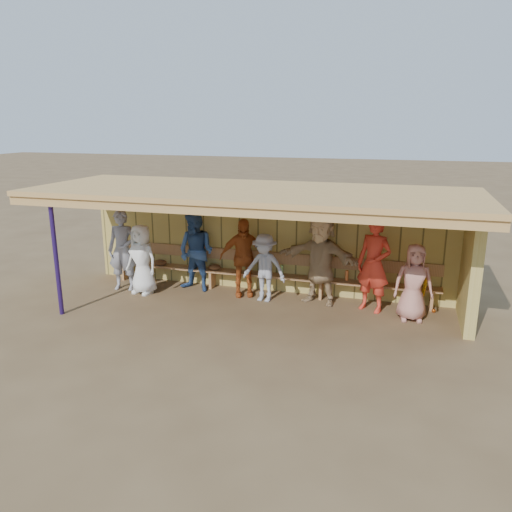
{
  "coord_description": "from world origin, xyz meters",
  "views": [
    {
      "loc": [
        2.93,
        -9.34,
        3.78
      ],
      "look_at": [
        0.0,
        0.35,
        1.05
      ],
      "focal_mm": 35.0,
      "sensor_mm": 36.0,
      "label": 1
    }
  ],
  "objects_px": {
    "player_g": "(374,264)",
    "player_b": "(142,259)",
    "player_c": "(196,252)",
    "player_f": "(320,259)",
    "player_d": "(243,258)",
    "player_e": "(264,268)",
    "bench": "(266,270)",
    "player_h": "(414,283)",
    "player_a": "(123,250)"
  },
  "relations": [
    {
      "from": "player_h",
      "to": "bench",
      "type": "distance_m",
      "value": 3.3
    },
    {
      "from": "player_b",
      "to": "player_f",
      "type": "xyz_separation_m",
      "value": [
        3.94,
        0.53,
        0.17
      ]
    },
    {
      "from": "player_f",
      "to": "player_h",
      "type": "bearing_deg",
      "value": 2.77
    },
    {
      "from": "player_d",
      "to": "player_f",
      "type": "height_order",
      "value": "player_f"
    },
    {
      "from": "player_c",
      "to": "player_d",
      "type": "relative_size",
      "value": 1.04
    },
    {
      "from": "player_h",
      "to": "bench",
      "type": "bearing_deg",
      "value": 158.35
    },
    {
      "from": "player_a",
      "to": "player_c",
      "type": "height_order",
      "value": "player_a"
    },
    {
      "from": "player_f",
      "to": "bench",
      "type": "bearing_deg",
      "value": -179.19
    },
    {
      "from": "player_c",
      "to": "player_e",
      "type": "xyz_separation_m",
      "value": [
        1.68,
        -0.23,
        -0.17
      ]
    },
    {
      "from": "player_f",
      "to": "player_h",
      "type": "height_order",
      "value": "player_f"
    },
    {
      "from": "player_c",
      "to": "player_e",
      "type": "distance_m",
      "value": 1.71
    },
    {
      "from": "player_e",
      "to": "player_c",
      "type": "bearing_deg",
      "value": 178.63
    },
    {
      "from": "bench",
      "to": "player_b",
      "type": "bearing_deg",
      "value": -161.79
    },
    {
      "from": "player_a",
      "to": "player_e",
      "type": "height_order",
      "value": "player_a"
    },
    {
      "from": "player_e",
      "to": "player_f",
      "type": "bearing_deg",
      "value": 16.97
    },
    {
      "from": "player_d",
      "to": "player_f",
      "type": "xyz_separation_m",
      "value": [
        1.72,
        0.03,
        0.09
      ]
    },
    {
      "from": "player_a",
      "to": "player_f",
      "type": "xyz_separation_m",
      "value": [
        4.49,
        0.41,
        0.04
      ]
    },
    {
      "from": "player_c",
      "to": "player_f",
      "type": "bearing_deg",
      "value": 10.71
    },
    {
      "from": "player_e",
      "to": "player_g",
      "type": "xyz_separation_m",
      "value": [
        2.28,
        0.08,
        0.24
      ]
    },
    {
      "from": "bench",
      "to": "player_a",
      "type": "bearing_deg",
      "value": -166.78
    },
    {
      "from": "player_b",
      "to": "player_f",
      "type": "relative_size",
      "value": 0.82
    },
    {
      "from": "player_c",
      "to": "player_g",
      "type": "xyz_separation_m",
      "value": [
        3.96,
        -0.14,
        0.07
      ]
    },
    {
      "from": "player_e",
      "to": "player_h",
      "type": "height_order",
      "value": "player_h"
    },
    {
      "from": "bench",
      "to": "player_h",
      "type": "bearing_deg",
      "value": -13.49
    },
    {
      "from": "player_e",
      "to": "player_g",
      "type": "distance_m",
      "value": 2.29
    },
    {
      "from": "player_c",
      "to": "player_g",
      "type": "height_order",
      "value": "player_g"
    },
    {
      "from": "player_f",
      "to": "bench",
      "type": "relative_size",
      "value": 0.26
    },
    {
      "from": "player_d",
      "to": "player_e",
      "type": "height_order",
      "value": "player_d"
    },
    {
      "from": "bench",
      "to": "player_g",
      "type": "bearing_deg",
      "value": -11.21
    },
    {
      "from": "player_c",
      "to": "player_h",
      "type": "distance_m",
      "value": 4.78
    },
    {
      "from": "player_b",
      "to": "bench",
      "type": "distance_m",
      "value": 2.8
    },
    {
      "from": "player_g",
      "to": "player_f",
      "type": "bearing_deg",
      "value": -164.49
    },
    {
      "from": "player_b",
      "to": "player_e",
      "type": "relative_size",
      "value": 1.07
    },
    {
      "from": "player_e",
      "to": "player_a",
      "type": "bearing_deg",
      "value": -170.41
    },
    {
      "from": "player_b",
      "to": "player_g",
      "type": "relative_size",
      "value": 0.81
    },
    {
      "from": "player_b",
      "to": "player_c",
      "type": "height_order",
      "value": "player_c"
    },
    {
      "from": "player_a",
      "to": "player_h",
      "type": "distance_m",
      "value": 6.4
    },
    {
      "from": "player_g",
      "to": "bench",
      "type": "distance_m",
      "value": 2.5
    },
    {
      "from": "player_g",
      "to": "player_b",
      "type": "bearing_deg",
      "value": -152.93
    },
    {
      "from": "player_b",
      "to": "player_c",
      "type": "bearing_deg",
      "value": 36.92
    },
    {
      "from": "player_f",
      "to": "player_h",
      "type": "relative_size",
      "value": 1.27
    },
    {
      "from": "player_c",
      "to": "bench",
      "type": "xyz_separation_m",
      "value": [
        1.56,
        0.33,
        -0.38
      ]
    },
    {
      "from": "player_e",
      "to": "bench",
      "type": "height_order",
      "value": "player_e"
    },
    {
      "from": "player_a",
      "to": "player_b",
      "type": "xyz_separation_m",
      "value": [
        0.55,
        -0.12,
        -0.14
      ]
    },
    {
      "from": "player_g",
      "to": "bench",
      "type": "xyz_separation_m",
      "value": [
        -2.41,
        0.48,
        -0.46
      ]
    },
    {
      "from": "player_d",
      "to": "player_b",
      "type": "bearing_deg",
      "value": 170.52
    },
    {
      "from": "player_b",
      "to": "player_f",
      "type": "distance_m",
      "value": 3.98
    },
    {
      "from": "bench",
      "to": "player_f",
      "type": "bearing_deg",
      "value": -14.65
    },
    {
      "from": "player_b",
      "to": "player_c",
      "type": "relative_size",
      "value": 0.87
    },
    {
      "from": "player_b",
      "to": "player_f",
      "type": "bearing_deg",
      "value": 18.39
    }
  ]
}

